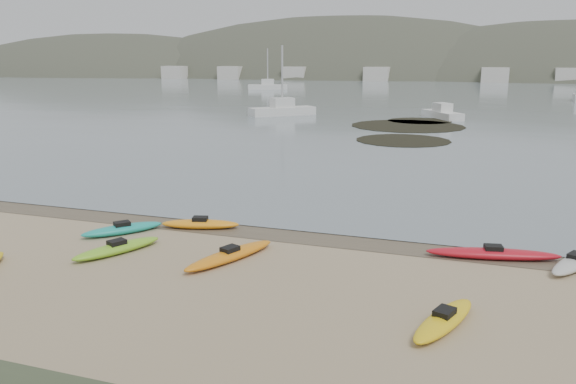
% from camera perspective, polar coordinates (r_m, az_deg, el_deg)
% --- Properties ---
extents(ground, '(600.00, 600.00, 0.00)m').
position_cam_1_polar(ground, '(21.27, 0.00, -3.93)').
color(ground, tan).
rests_on(ground, ground).
extents(wet_sand, '(60.00, 60.00, 0.00)m').
position_cam_1_polar(wet_sand, '(21.00, -0.26, -4.15)').
color(wet_sand, brown).
rests_on(wet_sand, ground).
extents(water, '(1200.00, 1200.00, 0.00)m').
position_cam_1_polar(water, '(319.38, 17.74, 11.64)').
color(water, slate).
rests_on(water, ground).
extents(kayaks, '(22.14, 10.13, 0.34)m').
position_cam_1_polar(kayaks, '(18.26, -6.87, -6.44)').
color(kayaks, yellow).
rests_on(kayaks, ground).
extents(kelp_mats, '(10.81, 21.86, 0.04)m').
position_cam_1_polar(kelp_mats, '(53.76, 12.20, 6.36)').
color(kelp_mats, black).
rests_on(kelp_mats, water).
extents(moored_boats, '(100.03, 80.53, 1.15)m').
position_cam_1_polar(moored_boats, '(96.71, 17.43, 9.36)').
color(moored_boats, silver).
rests_on(moored_boats, ground).
extents(far_town, '(199.00, 5.00, 4.00)m').
position_cam_1_polar(far_town, '(164.31, 18.73, 11.20)').
color(far_town, beige).
rests_on(far_town, ground).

